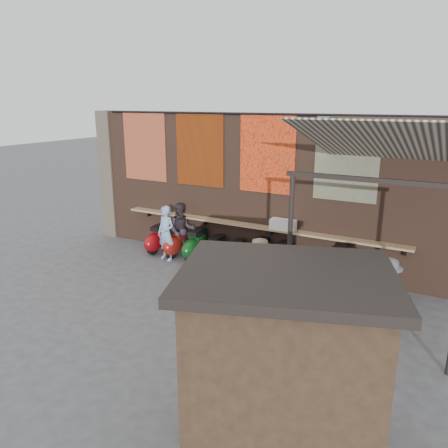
# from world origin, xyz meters

# --- Properties ---
(ground) EXTENTS (70.00, 70.00, 0.00)m
(ground) POSITION_xyz_m (0.00, 0.00, 0.00)
(ground) COLOR #474749
(ground) RESTS_ON ground
(brick_wall) EXTENTS (10.00, 0.40, 4.00)m
(brick_wall) POSITION_xyz_m (0.00, 2.70, 2.00)
(brick_wall) COLOR brown
(brick_wall) RESTS_ON ground
(pier_left) EXTENTS (0.50, 0.50, 4.00)m
(pier_left) POSITION_xyz_m (-5.20, 2.70, 2.00)
(pier_left) COLOR #4C4238
(pier_left) RESTS_ON ground
(eating_counter) EXTENTS (8.00, 0.32, 0.05)m
(eating_counter) POSITION_xyz_m (0.00, 2.33, 1.10)
(eating_counter) COLOR #9E7A51
(eating_counter) RESTS_ON brick_wall
(shelf_box) EXTENTS (0.65, 0.28, 0.27)m
(shelf_box) POSITION_xyz_m (0.87, 2.30, 1.26)
(shelf_box) COLOR white
(shelf_box) RESTS_ON eating_counter
(tapestry_redgold) EXTENTS (1.50, 0.02, 2.00)m
(tapestry_redgold) POSITION_xyz_m (-3.60, 2.48, 3.00)
(tapestry_redgold) COLOR maroon
(tapestry_redgold) RESTS_ON brick_wall
(tapestry_sun) EXTENTS (1.50, 0.02, 2.00)m
(tapestry_sun) POSITION_xyz_m (-1.70, 2.48, 3.00)
(tapestry_sun) COLOR #BC400B
(tapestry_sun) RESTS_ON brick_wall
(tapestry_orange) EXTENTS (1.50, 0.02, 2.00)m
(tapestry_orange) POSITION_xyz_m (0.30, 2.48, 3.00)
(tapestry_orange) COLOR #EA4F1D
(tapestry_orange) RESTS_ON brick_wall
(tapestry_multi) EXTENTS (1.50, 0.02, 2.00)m
(tapestry_multi) POSITION_xyz_m (2.30, 2.48, 3.00)
(tapestry_multi) COLOR #22537F
(tapestry_multi) RESTS_ON brick_wall
(hang_rail) EXTENTS (9.50, 0.06, 0.06)m
(hang_rail) POSITION_xyz_m (0.00, 2.47, 3.98)
(hang_rail) COLOR black
(hang_rail) RESTS_ON brick_wall
(scooter_stool_0) EXTENTS (0.37, 0.83, 0.79)m
(scooter_stool_0) POSITION_xyz_m (-2.86, 1.97, 0.39)
(scooter_stool_0) COLOR maroon
(scooter_stool_0) RESTS_ON ground
(scooter_stool_1) EXTENTS (0.38, 0.85, 0.81)m
(scooter_stool_1) POSITION_xyz_m (-2.19, 1.98, 0.41)
(scooter_stool_1) COLOR maroon
(scooter_stool_1) RESTS_ON ground
(scooter_stool_2) EXTENTS (0.39, 0.87, 0.83)m
(scooter_stool_2) POSITION_xyz_m (-1.58, 1.99, 0.41)
(scooter_stool_2) COLOR #0D4414
(scooter_stool_2) RESTS_ON ground
(scooter_stool_3) EXTENTS (0.35, 0.77, 0.73)m
(scooter_stool_3) POSITION_xyz_m (-0.94, 1.99, 0.37)
(scooter_stool_3) COLOR navy
(scooter_stool_3) RESTS_ON ground
(scooter_stool_4) EXTENTS (0.34, 0.76, 0.72)m
(scooter_stool_4) POSITION_xyz_m (-0.30, 1.99, 0.36)
(scooter_stool_4) COLOR navy
(scooter_stool_4) RESTS_ON ground
(scooter_stool_5) EXTENTS (0.39, 0.88, 0.83)m
(scooter_stool_5) POSITION_xyz_m (0.33, 2.03, 0.42)
(scooter_stool_5) COLOR #89410C
(scooter_stool_5) RESTS_ON ground
(scooter_stool_6) EXTENTS (0.39, 0.87, 0.83)m
(scooter_stool_6) POSITION_xyz_m (0.95, 2.00, 0.41)
(scooter_stool_6) COLOR black
(scooter_stool_6) RESTS_ON ground
(scooter_stool_7) EXTENTS (0.32, 0.72, 0.68)m
(scooter_stool_7) POSITION_xyz_m (1.58, 2.05, 0.34)
(scooter_stool_7) COLOR #196641
(scooter_stool_7) RESTS_ON ground
(scooter_stool_8) EXTENTS (0.39, 0.86, 0.82)m
(scooter_stool_8) POSITION_xyz_m (2.19, 1.99, 0.41)
(scooter_stool_8) COLOR navy
(scooter_stool_8) RESTS_ON ground
(scooter_stool_9) EXTENTS (0.37, 0.83, 0.79)m
(scooter_stool_9) POSITION_xyz_m (2.81, 2.00, 0.39)
(scooter_stool_9) COLOR #19144E
(scooter_stool_9) RESTS_ON ground
(diner_left) EXTENTS (0.62, 0.47, 1.54)m
(diner_left) POSITION_xyz_m (-2.27, 1.57, 0.77)
(diner_left) COLOR #89A3C7
(diner_left) RESTS_ON ground
(diner_right) EXTENTS (0.95, 0.90, 1.55)m
(diner_right) POSITION_xyz_m (-2.04, 2.00, 0.77)
(diner_right) COLOR #342830
(diner_right) RESTS_ON ground
(shopper_navy) EXTENTS (1.09, 0.67, 1.74)m
(shopper_navy) POSITION_xyz_m (2.42, -0.58, 0.87)
(shopper_navy) COLOR black
(shopper_navy) RESTS_ON ground
(shopper_grey) EXTENTS (1.16, 0.91, 1.57)m
(shopper_grey) POSITION_xyz_m (3.71, 0.17, 0.79)
(shopper_grey) COLOR #545459
(shopper_grey) RESTS_ON ground
(shopper_tan) EXTENTS (0.93, 0.85, 1.60)m
(shopper_tan) POSITION_xyz_m (1.24, 0.01, 0.80)
(shopper_tan) COLOR #92735C
(shopper_tan) RESTS_ON ground
(market_stall) EXTENTS (2.56, 2.23, 2.34)m
(market_stall) POSITION_xyz_m (3.09, -3.42, 1.17)
(market_stall) COLOR black
(market_stall) RESTS_ON ground
(stall_roof) EXTENTS (2.89, 2.54, 0.12)m
(stall_roof) POSITION_xyz_m (3.09, -3.42, 2.40)
(stall_roof) COLOR black
(stall_roof) RESTS_ON market_stall
(stall_sign) EXTENTS (1.15, 0.42, 0.50)m
(stall_sign) POSITION_xyz_m (2.82, -2.62, 1.70)
(stall_sign) COLOR gold
(stall_sign) RESTS_ON market_stall
(stall_shelf) EXTENTS (1.73, 0.67, 0.06)m
(stall_shelf) POSITION_xyz_m (2.82, -2.62, 0.85)
(stall_shelf) COLOR #473321
(stall_shelf) RESTS_ON market_stall
(awning_canvas) EXTENTS (3.20, 3.28, 0.97)m
(awning_canvas) POSITION_xyz_m (3.50, 0.90, 3.55)
(awning_canvas) COLOR beige
(awning_canvas) RESTS_ON brick_wall
(awning_ledger) EXTENTS (3.30, 0.08, 0.12)m
(awning_ledger) POSITION_xyz_m (3.50, 2.49, 3.95)
(awning_ledger) COLOR #33261C
(awning_ledger) RESTS_ON brick_wall
(awning_header) EXTENTS (3.00, 0.08, 0.08)m
(awning_header) POSITION_xyz_m (3.50, -0.60, 3.08)
(awning_header) COLOR black
(awning_header) RESTS_ON awning_post_left
(awning_post_left) EXTENTS (0.09, 0.09, 3.10)m
(awning_post_left) POSITION_xyz_m (2.10, -0.60, 1.55)
(awning_post_left) COLOR black
(awning_post_left) RESTS_ON ground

